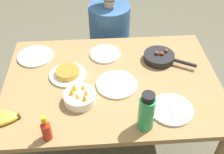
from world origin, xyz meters
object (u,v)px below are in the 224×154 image
Objects in this scene: banana_bunch at (6,117)px; person_figure at (110,48)px; empty_plate_near_front at (171,109)px; hot_sauce_bottle at (46,129)px; frittata_plate_center at (68,73)px; empty_plate_mid_edge at (105,54)px; empty_plate_far_right at (35,56)px; water_bottle at (147,112)px; empty_plate_far_left at (117,84)px; skillet at (160,57)px; fruit_bowl_mango at (80,97)px.

banana_bunch is 0.16× the size of person_figure.
empty_plate_near_front is 1.49× the size of hot_sauce_bottle.
frittata_plate_center reaches higher than empty_plate_mid_edge.
banana_bunch reaches higher than empty_plate_far_right.
hot_sauce_bottle is at bearing -175.43° from water_bottle.
hot_sauce_bottle reaches higher than frittata_plate_center.
empty_plate_far_left is (0.65, 0.24, -0.01)m from banana_bunch.
empty_plate_near_front is at bearing 30.44° from water_bottle.
skillet is at bearing 36.09° from empty_plate_far_left.
person_figure is at bearing 82.48° from empty_plate_mid_edge.
empty_plate_mid_edge is at bearing 100.05° from empty_plate_far_left.
empty_plate_mid_edge is 0.49m from fruit_bowl_mango.
skillet is 2.05× the size of hot_sauce_bottle.
frittata_plate_center is 0.22× the size of person_figure.
empty_plate_mid_edge is at bearing -164.07° from skillet.
empty_plate_near_front is 0.38m from empty_plate_far_left.
skillet is at bearing 87.07° from empty_plate_near_front.
banana_bunch is at bearing -136.01° from empty_plate_mid_edge.
person_figure reaches higher than frittata_plate_center.
water_bottle is (0.78, -0.10, 0.10)m from banana_bunch.
hot_sauce_bottle is (-0.17, -0.26, 0.04)m from fruit_bowl_mango.
water_bottle is (0.45, -0.45, 0.10)m from frittata_plate_center.
skillet is at bearing 71.12° from water_bottle.
empty_plate_far_right is 1.15× the size of empty_plate_mid_edge.
water_bottle is at bearing -74.28° from empty_plate_mid_edge.
empty_plate_far_right is at bearing 146.38° from empty_plate_near_front.
skillet is at bearing 10.74° from frittata_plate_center.
hot_sauce_bottle reaches higher than empty_plate_far_left.
banana_bunch is 0.92× the size of fruit_bowl_mango.
person_figure is (0.00, 0.79, -0.28)m from empty_plate_far_left.
skillet is 0.40m from empty_plate_far_left.
person_figure is at bearing 70.96° from hot_sauce_bottle.
frittata_plate_center is 1.00× the size of water_bottle.
empty_plate_mid_edge is 0.20× the size of person_figure.
banana_bunch is 0.71× the size of empty_plate_far_right.
empty_plate_far_left is at bearing -79.95° from empty_plate_mid_edge.
skillet reaches higher than empty_plate_far_left.
person_figure is at bearing 106.19° from empty_plate_near_front.
person_figure is at bearing 96.37° from water_bottle.
frittata_plate_center reaches higher than empty_plate_near_front.
fruit_bowl_mango is 0.79× the size of water_bottle.
banana_bunch is 0.69m from empty_plate_far_left.
fruit_bowl_mango is at bearing -54.59° from empty_plate_far_right.
water_bottle is (-0.20, -0.58, 0.09)m from skillet.
water_bottle reaches higher than frittata_plate_center.
skillet is 1.41× the size of water_bottle.
fruit_bowl_mango is 1.15× the size of hot_sauce_bottle.
frittata_plate_center reaches higher than empty_plate_far_right.
water_bottle reaches higher than empty_plate_far_left.
empty_plate_mid_edge is (0.59, 0.57, -0.01)m from banana_bunch.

